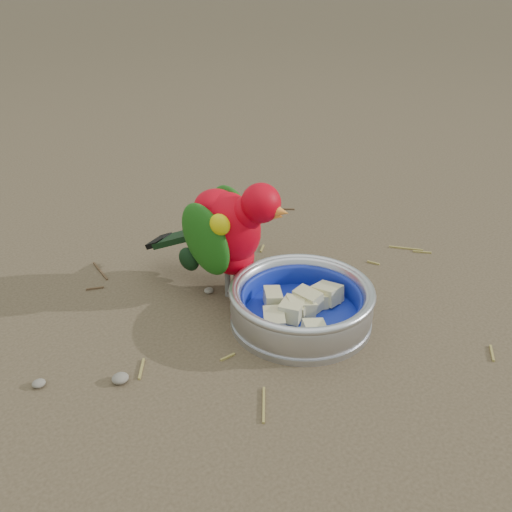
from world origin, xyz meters
TOP-DOWN VIEW (x-y plane):
  - ground at (0.00, 0.00)m, footprint 60.00×60.00m
  - food_bowl at (0.06, 0.09)m, footprint 0.21×0.21m
  - bowl_wall at (0.06, 0.09)m, footprint 0.21×0.21m
  - fruit_wedges at (0.06, 0.09)m, footprint 0.13×0.13m
  - lory_parrot at (0.03, 0.24)m, footprint 0.20×0.26m
  - ground_debris at (-0.00, 0.03)m, footprint 0.90×0.80m

SIDE VIEW (x-z plane):
  - ground at x=0.00m, z-range 0.00..0.00m
  - ground_debris at x=0.00m, z-range 0.00..0.01m
  - food_bowl at x=0.06m, z-range 0.00..0.02m
  - fruit_wedges at x=0.06m, z-range 0.02..0.05m
  - bowl_wall at x=0.06m, z-range 0.02..0.06m
  - lory_parrot at x=0.03m, z-range 0.00..0.19m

